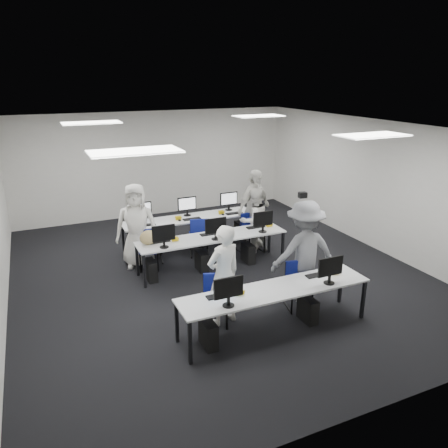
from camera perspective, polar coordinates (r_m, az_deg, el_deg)
name	(u,v)px	position (r m, az deg, el deg)	size (l,w,h in m)	color
room	(216,204)	(8.74, -1.07, 2.68)	(9.00, 9.02, 3.00)	black
ceiling_panels	(215,128)	(8.45, -1.13, 12.40)	(5.20, 4.60, 0.02)	white
desk_front	(275,292)	(7.05, 6.71, -8.79)	(3.20, 0.70, 0.73)	silver
desk_mid	(212,239)	(9.17, -1.52, -1.93)	(3.20, 0.70, 0.73)	silver
desk_back	(190,220)	(10.41, -4.48, 0.58)	(3.20, 0.70, 0.73)	silver
equipment_front	(265,313)	(7.10, 5.32, -11.47)	(2.51, 0.41, 1.19)	#0C4A9D
equipment_mid	(204,255)	(9.21, -2.57, -4.01)	(2.91, 0.41, 1.19)	white
equipment_back	(197,231)	(10.59, -3.50, -0.92)	(2.91, 0.41, 1.19)	white
chair_0	(215,309)	(7.38, -1.15, -11.00)	(0.54, 0.56, 0.83)	navy
chair_1	(298,294)	(7.94, 9.64, -8.99)	(0.50, 0.52, 0.83)	navy
chair_2	(149,257)	(9.47, -9.83, -4.28)	(0.48, 0.50, 0.81)	navy
chair_3	(210,246)	(9.90, -1.88, -2.88)	(0.51, 0.54, 0.85)	navy
chair_4	(252,240)	(10.25, 3.70, -2.06)	(0.45, 0.49, 0.89)	navy
chair_5	(153,251)	(9.79, -9.27, -3.44)	(0.48, 0.51, 0.83)	navy
chair_6	(199,242)	(10.06, -3.22, -2.43)	(0.57, 0.60, 0.92)	navy
chair_7	(244,239)	(10.36, 2.57, -1.92)	(0.44, 0.48, 0.83)	navy
handbag	(148,237)	(8.81, -9.85, -1.73)	(0.36, 0.23, 0.30)	olive
student_0	(224,275)	(7.12, -0.05, -6.72)	(0.63, 0.41, 1.72)	silver
student_1	(254,220)	(10.10, 3.90, 0.47)	(0.74, 0.57, 1.52)	silver
student_2	(137,226)	(9.44, -11.35, -0.23)	(0.89, 0.58, 1.82)	silver
student_3	(254,209)	(10.35, 3.94, 1.99)	(1.10, 0.46, 1.88)	silver
photographer	(304,252)	(7.97, 10.41, -3.56)	(1.21, 0.70, 1.88)	slate
dslr_camera	(303,195)	(7.80, 10.23, 3.74)	(0.14, 0.18, 0.10)	black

